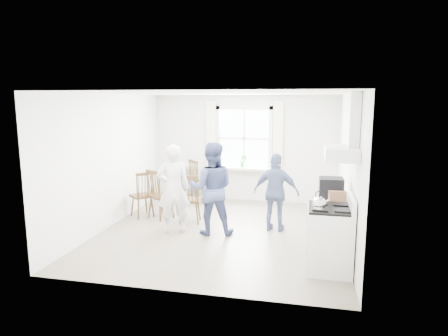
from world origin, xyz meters
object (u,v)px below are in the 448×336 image
at_px(windsor_chair_b, 156,189).
at_px(person_left, 173,189).
at_px(low_cabinet, 332,226).
at_px(person_mid, 212,189).
at_px(gas_stove, 329,238).
at_px(stereo_stack, 331,188).
at_px(windsor_chair_c, 144,190).
at_px(person_right, 276,192).
at_px(windsor_chair_a, 189,194).

bearing_deg(windsor_chair_b, person_left, -48.38).
relative_size(low_cabinet, person_mid, 0.52).
bearing_deg(gas_stove, person_mid, 149.92).
distance_m(gas_stove, stereo_stack, 0.96).
bearing_deg(windsor_chair_b, windsor_chair_c, 169.77).
bearing_deg(person_left, low_cabinet, 150.16).
xyz_separation_m(low_cabinet, person_left, (-2.86, 0.43, 0.39)).
relative_size(gas_stove, person_left, 0.67).
height_order(windsor_chair_c, person_right, person_right).
relative_size(gas_stove, windsor_chair_b, 1.06).
relative_size(person_left, person_mid, 0.97).
distance_m(person_left, person_mid, 0.72).
bearing_deg(windsor_chair_c, person_mid, -22.71).
bearing_deg(low_cabinet, windsor_chair_c, 162.55).
bearing_deg(windsor_chair_b, stereo_stack, -17.34).
xyz_separation_m(windsor_chair_a, person_mid, (0.59, -0.49, 0.24)).
distance_m(windsor_chair_a, windsor_chair_b, 0.77).
xyz_separation_m(windsor_chair_a, windsor_chair_c, (-1.06, 0.20, -0.01)).
height_order(gas_stove, person_left, person_left).
bearing_deg(low_cabinet, person_right, 136.77).
distance_m(stereo_stack, person_mid, 2.17).
bearing_deg(person_left, windsor_chair_b, -69.77).
distance_m(windsor_chair_c, person_mid, 1.81).
height_order(gas_stove, windsor_chair_b, gas_stove).
xyz_separation_m(stereo_stack, person_left, (-2.83, 0.37, -0.23)).
bearing_deg(low_cabinet, stereo_stack, 122.49).
height_order(stereo_stack, windsor_chair_b, stereo_stack).
relative_size(windsor_chair_a, windsor_chair_b, 0.96).
distance_m(gas_stove, low_cabinet, 0.70).
bearing_deg(windsor_chair_c, gas_stove, -26.93).
bearing_deg(windsor_chair_c, person_left, -39.44).
bearing_deg(person_right, windsor_chair_a, 4.50).
xyz_separation_m(low_cabinet, stereo_stack, (-0.04, 0.06, 0.62)).
bearing_deg(person_left, stereo_stack, 151.24).
xyz_separation_m(windsor_chair_c, person_mid, (1.65, -0.69, 0.25)).
bearing_deg(windsor_chair_a, windsor_chair_b, 169.02).
bearing_deg(windsor_chair_b, low_cabinet, -18.05).
relative_size(gas_stove, windsor_chair_a, 1.11).
relative_size(low_cabinet, windsor_chair_a, 0.89).
height_order(gas_stove, stereo_stack, stereo_stack).
xyz_separation_m(gas_stove, person_left, (-2.79, 1.13, 0.36)).
bearing_deg(person_right, person_left, 21.65).
relative_size(person_mid, person_right, 1.15).
height_order(gas_stove, person_right, person_right).
xyz_separation_m(windsor_chair_b, person_left, (0.64, -0.71, 0.19)).
bearing_deg(person_right, person_mid, 26.93).
distance_m(low_cabinet, windsor_chair_c, 3.99).
bearing_deg(low_cabinet, windsor_chair_a, 160.08).
bearing_deg(person_mid, person_left, -4.03).
xyz_separation_m(low_cabinet, windsor_chair_b, (-3.50, 1.14, 0.20)).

